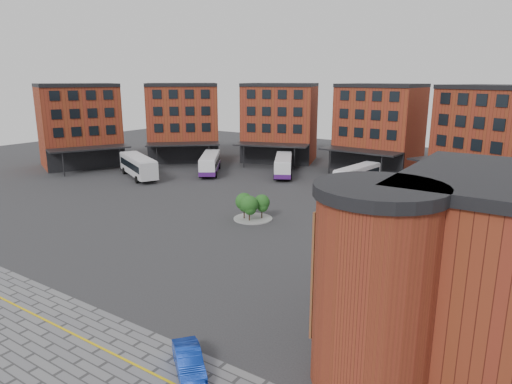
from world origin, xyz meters
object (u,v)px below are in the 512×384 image
Objects in this scene: bus_b at (210,163)px; bus_f at (445,209)px; tree_island at (251,205)px; blue_car at (189,361)px; bus_a at (138,165)px; bus_e at (441,192)px; bus_c at (283,165)px; bus_d at (357,175)px.

bus_b reaches higher than bus_f.
tree_island reaches higher than blue_car.
blue_car is at bearing -45.18° from bus_f.
tree_island is 0.36× the size of bus_a.
bus_e is 2.94× the size of blue_car.
tree_island is at bearing 66.30° from blue_car.
blue_car is at bearing -85.90° from bus_b.
bus_c is at bearing -172.01° from bus_e.
bus_b is 2.75× the size of blue_car.
blue_car is (-3.49, -42.37, -1.08)m from bus_e.
bus_d is (3.25, 23.08, -0.19)m from tree_island.
bus_a reaches higher than bus_d.
bus_a is 11.66m from bus_b.
tree_island is at bearing -80.49° from bus_a.
blue_car is at bearing -75.91° from bus_e.
blue_car is (33.17, -41.97, -1.08)m from bus_b.
bus_a is at bearing 162.92° from tree_island.
bus_b is 0.94× the size of bus_e.
bus_d is 2.65× the size of blue_car.
bus_f is (38.79, -7.12, -0.01)m from bus_b.
bus_e is at bearing 48.27° from tree_island.
bus_c is at bearing -150.17° from bus_f.
bus_b is 36.67m from bus_e.
bus_b is at bearing 139.30° from tree_island.
bus_f is (18.25, 10.55, -0.03)m from tree_island.
bus_a is 34.28m from bus_d.
bus_e reaches higher than bus_f.
bus_d is at bearing 81.99° from tree_island.
bus_f is at bearing 29.67° from blue_car.
bus_f is (27.69, -12.41, 0.00)m from bus_c.
bus_f is (15.00, -12.53, 0.16)m from bus_d.
bus_a is at bearing -147.79° from bus_d.
bus_b is 1.02× the size of bus_f.
bus_f reaches higher than tree_island.
bus_b is at bearing -160.56° from bus_e.
tree_island is at bearing -96.63° from bus_c.
bus_d is 0.90× the size of bus_e.
bus_b is 53.51m from blue_car.
bus_a is 44.94m from bus_e.
bus_f is 2.70× the size of blue_car.
bus_b is (7.25, 9.13, -0.32)m from bus_a.
bus_a is 1.10× the size of bus_c.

